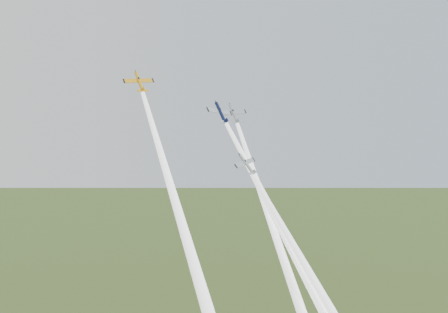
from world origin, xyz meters
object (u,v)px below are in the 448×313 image
(plane_yellow, at_px, (139,82))
(plane_silver_low, at_px, (247,164))
(plane_navy, at_px, (221,113))
(plane_silver_right, at_px, (234,114))

(plane_yellow, relative_size, plane_silver_low, 1.09)
(plane_yellow, height_order, plane_navy, plane_yellow)
(plane_navy, relative_size, plane_silver_right, 1.06)
(plane_navy, distance_m, plane_silver_low, 16.72)
(plane_yellow, height_order, plane_silver_right, plane_yellow)
(plane_navy, bearing_deg, plane_yellow, 161.17)
(plane_yellow, bearing_deg, plane_navy, -5.47)
(plane_yellow, relative_size, plane_silver_right, 0.98)
(plane_silver_low, bearing_deg, plane_silver_right, 48.38)
(plane_yellow, distance_m, plane_silver_right, 26.68)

